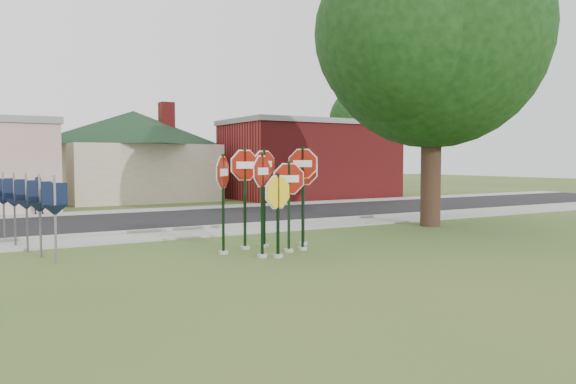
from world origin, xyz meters
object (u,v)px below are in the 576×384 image
stop_sign_center (289,193)px  pedestrian (38,195)px  stop_sign_left (262,190)px  oak_tree (433,33)px  stop_sign_yellow (278,205)px

stop_sign_center → pedestrian: size_ratio=1.52×
stop_sign_left → oak_tree: 9.97m
oak_tree → pedestrian: size_ratio=7.26×
stop_sign_center → stop_sign_yellow: stop_sign_center is taller
pedestrian → stop_sign_yellow: bearing=121.0°
stop_sign_left → stop_sign_center: bearing=21.7°
stop_sign_center → stop_sign_yellow: size_ratio=1.13×
stop_sign_center → oak_tree: bearing=17.9°
stop_sign_yellow → pedestrian: bearing=104.9°
stop_sign_center → oak_tree: (7.16, 2.31, 5.25)m
stop_sign_yellow → stop_sign_left: (-0.32, 0.20, 0.35)m
stop_sign_left → pedestrian: stop_sign_left is taller
stop_sign_center → pedestrian: (-4.36, 13.39, -0.63)m
stop_sign_center → stop_sign_left: (-0.96, -0.38, 0.13)m
stop_sign_center → stop_sign_left: size_ratio=0.93×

